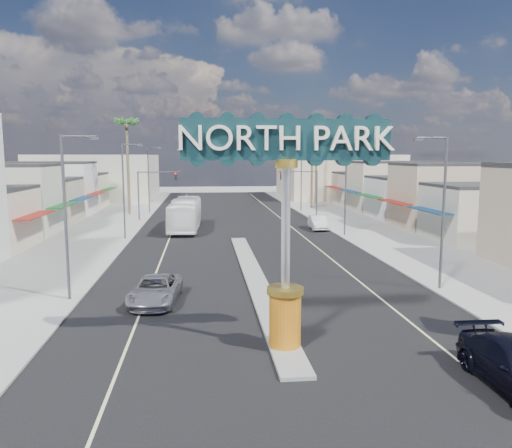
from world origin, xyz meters
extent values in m
plane|color=gray|center=(0.00, 30.00, 0.00)|extent=(160.00, 160.00, 0.00)
cube|color=black|center=(0.00, 30.00, 0.01)|extent=(20.00, 120.00, 0.01)
cube|color=gray|center=(0.00, 14.00, 0.08)|extent=(1.30, 30.00, 0.16)
cube|color=gray|center=(-14.00, 30.00, 0.06)|extent=(8.00, 120.00, 0.12)
cube|color=gray|center=(14.00, 30.00, 0.06)|extent=(8.00, 120.00, 0.12)
cube|color=beige|center=(-24.00, 43.00, 3.00)|extent=(12.00, 42.00, 6.00)
cube|color=#B7B29E|center=(24.00, 43.00, 3.00)|extent=(12.00, 42.00, 6.00)
cube|color=#B7B29E|center=(-22.00, 75.00, 4.00)|extent=(20.00, 20.00, 8.00)
cube|color=beige|center=(22.00, 75.00, 4.00)|extent=(20.00, 20.00, 8.00)
cylinder|color=#D85910|center=(0.00, 2.00, 1.26)|extent=(1.30, 1.30, 2.20)
cylinder|color=gold|center=(0.00, 2.00, 2.49)|extent=(1.50, 1.50, 0.25)
cylinder|color=#B7B7BC|center=(0.00, 2.00, 5.01)|extent=(0.36, 0.36, 4.80)
cylinder|color=gold|center=(0.00, 2.00, 7.58)|extent=(0.90, 0.90, 0.35)
cube|color=#0E2A2E|center=(0.00, 2.00, 8.51)|extent=(8.20, 0.50, 1.60)
cylinder|color=#47474C|center=(-11.00, 44.00, 3.00)|extent=(0.18, 0.18, 6.00)
cylinder|color=#47474C|center=(-8.50, 44.00, 5.90)|extent=(5.00, 0.12, 0.12)
cube|color=black|center=(-6.50, 44.00, 5.40)|extent=(0.32, 0.32, 1.00)
sphere|color=red|center=(-6.50, 43.82, 5.72)|extent=(0.22, 0.22, 0.22)
cylinder|color=#47474C|center=(11.00, 44.00, 3.00)|extent=(0.18, 0.18, 6.00)
cylinder|color=#47474C|center=(8.50, 44.00, 5.90)|extent=(5.00, 0.12, 0.12)
cube|color=black|center=(6.50, 44.00, 5.40)|extent=(0.32, 0.32, 1.00)
sphere|color=red|center=(6.50, 43.82, 5.72)|extent=(0.22, 0.22, 0.22)
cylinder|color=#47474C|center=(-10.60, 10.00, 4.50)|extent=(0.16, 0.16, 9.00)
cylinder|color=#47474C|center=(-9.70, 10.00, 8.90)|extent=(1.80, 0.10, 0.10)
cube|color=#47474C|center=(-8.90, 10.00, 8.80)|extent=(0.50, 0.22, 0.15)
cylinder|color=#47474C|center=(-10.60, 30.00, 4.50)|extent=(0.16, 0.16, 9.00)
cylinder|color=#47474C|center=(-9.70, 30.00, 8.90)|extent=(1.80, 0.10, 0.10)
cube|color=#47474C|center=(-8.90, 30.00, 8.80)|extent=(0.50, 0.22, 0.15)
cylinder|color=#47474C|center=(-10.60, 52.00, 4.50)|extent=(0.16, 0.16, 9.00)
cylinder|color=#47474C|center=(-9.70, 52.00, 8.90)|extent=(1.80, 0.10, 0.10)
cube|color=#47474C|center=(-8.90, 52.00, 8.80)|extent=(0.50, 0.22, 0.15)
cylinder|color=#47474C|center=(10.60, 10.00, 4.50)|extent=(0.16, 0.16, 9.00)
cylinder|color=#47474C|center=(9.70, 10.00, 8.90)|extent=(1.80, 0.10, 0.10)
cube|color=#47474C|center=(8.90, 10.00, 8.80)|extent=(0.50, 0.22, 0.15)
cylinder|color=#47474C|center=(10.60, 30.00, 4.50)|extent=(0.16, 0.16, 9.00)
cylinder|color=#47474C|center=(9.70, 30.00, 8.90)|extent=(1.80, 0.10, 0.10)
cube|color=#47474C|center=(8.90, 30.00, 8.80)|extent=(0.50, 0.22, 0.15)
cylinder|color=#47474C|center=(10.60, 52.00, 4.50)|extent=(0.16, 0.16, 9.00)
cylinder|color=#47474C|center=(9.70, 52.00, 8.90)|extent=(1.80, 0.10, 0.10)
cube|color=#47474C|center=(8.90, 52.00, 8.80)|extent=(0.50, 0.22, 0.15)
cylinder|color=brown|center=(-13.00, 50.00, 6.00)|extent=(0.36, 0.36, 12.00)
cylinder|color=brown|center=(13.00, 56.00, 5.50)|extent=(0.36, 0.36, 11.00)
cylinder|color=brown|center=(15.00, 62.00, 6.50)|extent=(0.36, 0.36, 13.00)
imported|color=#A7A8AC|center=(-5.87, 9.15, 0.72)|extent=(2.86, 5.37, 1.43)
imported|color=silver|center=(9.00, 34.72, 0.74)|extent=(1.79, 4.55, 1.47)
imported|color=white|center=(-5.15, 36.10, 1.66)|extent=(3.33, 12.07, 3.33)
camera|label=1|loc=(-3.27, -17.38, 7.91)|focal=35.00mm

